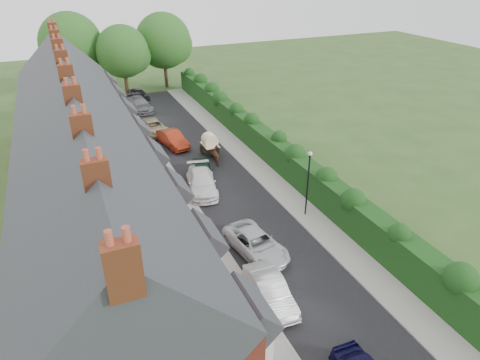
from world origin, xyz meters
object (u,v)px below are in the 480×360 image
object	(u,v)px
car_silver_b	(256,244)
car_red	(173,139)
lamppost	(308,176)
car_green	(202,171)
car_silver_a	(270,291)
horse	(217,156)
horse_cart	(210,143)
car_black	(139,94)
car_white	(202,182)
car_grey	(139,104)
car_beige	(153,127)

from	to	relation	value
car_silver_b	car_red	world-z (taller)	car_red
car_red	car_silver_b	bearing A→B (deg)	-99.91
lamppost	car_silver_b	xyz separation A→B (m)	(-5.25, -2.60, -2.58)
lamppost	car_green	size ratio (longest dim) A/B	1.22
car_silver_b	car_red	xyz separation A→B (m)	(-0.19, 19.07, 0.05)
car_green	car_silver_a	bearing A→B (deg)	-82.81
horse	horse_cart	distance (m)	2.04
car_red	car_black	xyz separation A→B (m)	(0.13, 17.10, -0.06)
car_silver_a	car_white	size ratio (longest dim) A/B	0.84
car_silver_b	car_black	size ratio (longest dim) A/B	1.25
car_grey	car_red	bearing A→B (deg)	-94.19
horse_cart	car_silver_b	bearing A→B (deg)	-99.07
car_white	horse	xyz separation A→B (m)	(2.98, 4.30, -0.01)
car_white	car_grey	size ratio (longest dim) A/B	0.99
car_silver_a	car_grey	xyz separation A→B (m)	(0.18, 35.82, 0.04)
car_green	car_beige	distance (m)	12.17
car_beige	car_grey	xyz separation A→B (m)	(0.18, 8.21, 0.10)
car_beige	car_white	bearing A→B (deg)	-95.85
car_red	car_black	size ratio (longest dim) A/B	1.13
car_silver_a	car_red	distance (m)	23.31
car_black	car_green	bearing A→B (deg)	-100.83
car_silver_a	car_white	world-z (taller)	car_white
car_green	horse_cart	bearing A→B (deg)	74.38
car_silver_b	horse_cart	world-z (taller)	horse_cart
lamppost	car_grey	bearing A→B (deg)	102.10
car_silver_b	car_white	bearing A→B (deg)	84.15
car_beige	car_grey	size ratio (longest dim) A/B	0.91
car_silver_a	car_silver_b	world-z (taller)	car_silver_a
car_beige	car_grey	distance (m)	8.22
car_beige	lamppost	bearing A→B (deg)	-81.28
car_green	car_white	bearing A→B (deg)	-97.81
car_beige	car_black	size ratio (longest dim) A/B	1.19
car_silver_b	horse_cart	size ratio (longest dim) A/B	1.68
horse	car_silver_a	bearing A→B (deg)	84.65
car_green	car_grey	xyz separation A→B (m)	(-1.22, 20.30, 0.07)
car_silver_a	car_green	xyz separation A→B (m)	(1.40, 15.52, -0.03)
car_green	car_red	xyz separation A→B (m)	(-0.44, 7.77, 0.05)
car_white	car_black	distance (m)	26.98
car_green	car_black	xyz separation A→B (m)	(-0.32, 24.87, -0.01)
car_white	car_black	xyz separation A→B (m)	(0.45, 26.97, -0.08)
car_silver_b	car_grey	bearing A→B (deg)	82.69
car_grey	horse	world-z (taller)	car_grey
car_silver_b	horse	xyz separation A→B (m)	(2.47, 13.50, 0.05)
car_white	car_grey	bearing A→B (deg)	103.29
car_grey	horse	xyz separation A→B (m)	(3.43, -18.10, -0.02)
car_green	car_grey	size ratio (longest dim) A/B	0.77
car_grey	lamppost	bearing A→B (deg)	-85.63
car_grey	car_silver_a	bearing A→B (deg)	-98.02
lamppost	car_silver_b	bearing A→B (deg)	-153.67
car_white	car_beige	xyz separation A→B (m)	(-0.63, 14.19, -0.10)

